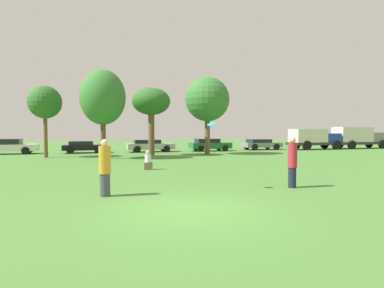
{
  "coord_description": "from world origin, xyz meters",
  "views": [
    {
      "loc": [
        -2.03,
        -8.36,
        2.1
      ],
      "look_at": [
        1.14,
        4.13,
        1.55
      ],
      "focal_mm": 30.74,
      "sensor_mm": 36.0,
      "label": 1
    }
  ],
  "objects": [
    {
      "name": "tree_1",
      "position": [
        -2.42,
        16.56,
        4.47
      ],
      "size": [
        3.3,
        3.3,
        6.52
      ],
      "color": "brown",
      "rests_on": "ground"
    },
    {
      "name": "person_catcher",
      "position": [
        4.44,
        2.28,
        0.93
      ],
      "size": [
        0.34,
        0.34,
        1.84
      ],
      "rotation": [
        0.0,
        0.0,
        3.13
      ],
      "color": "#191E33",
      "rests_on": "ground"
    },
    {
      "name": "parked_car_grey",
      "position": [
        13.81,
        23.96,
        0.62
      ],
      "size": [
        4.16,
        2.19,
        1.13
      ],
      "rotation": [
        0.0,
        0.0,
        0.04
      ],
      "color": "slate",
      "rests_on": "ground"
    },
    {
      "name": "parked_car_green",
      "position": [
        7.8,
        23.21,
        0.66
      ],
      "size": [
        4.15,
        2.03,
        1.24
      ],
      "rotation": [
        0.0,
        0.0,
        0.04
      ],
      "color": "#196633",
      "rests_on": "ground"
    },
    {
      "name": "tree_2",
      "position": [
        1.36,
        18.57,
        4.35
      ],
      "size": [
        3.13,
        3.13,
        5.57
      ],
      "color": "brown",
      "rests_on": "ground"
    },
    {
      "name": "bystander_sitting",
      "position": [
        -0.02,
        9.09,
        0.42
      ],
      "size": [
        0.44,
        0.37,
        1.02
      ],
      "color": "#726651",
      "rests_on": "ground"
    },
    {
      "name": "parked_car_black",
      "position": [
        -4.28,
        23.4,
        0.6
      ],
      "size": [
        3.88,
        2.12,
        1.09
      ],
      "rotation": [
        0.0,
        0.0,
        0.04
      ],
      "color": "black",
      "rests_on": "ground"
    },
    {
      "name": "frisbee",
      "position": [
        1.4,
        2.46,
        2.3
      ],
      "size": [
        0.3,
        0.28,
        0.17
      ],
      "color": "#19B2D8"
    },
    {
      "name": "tree_3",
      "position": [
        6.25,
        18.87,
        4.73
      ],
      "size": [
        3.81,
        3.81,
        6.67
      ],
      "color": "brown",
      "rests_on": "ground"
    },
    {
      "name": "person_thrower",
      "position": [
        -2.16,
        2.34,
        0.91
      ],
      "size": [
        0.37,
        0.37,
        1.81
      ],
      "rotation": [
        0.0,
        0.0,
        -0.01
      ],
      "color": "#3F3F47",
      "rests_on": "ground"
    },
    {
      "name": "ground_plane",
      "position": [
        0.0,
        0.0,
        0.0
      ],
      "size": [
        120.0,
        120.0,
        0.0
      ],
      "primitive_type": "plane",
      "color": "#477A33"
    },
    {
      "name": "parked_car_white",
      "position": [
        -10.57,
        23.45,
        0.7
      ],
      "size": [
        4.63,
        2.11,
        1.33
      ],
      "rotation": [
        0.0,
        0.0,
        0.04
      ],
      "color": "silver",
      "rests_on": "ground"
    },
    {
      "name": "delivery_truck_grey",
      "position": [
        25.64,
        23.36,
        1.33
      ],
      "size": [
        6.82,
        2.35,
        2.43
      ],
      "rotation": [
        0.0,
        0.0,
        0.04
      ],
      "color": "#2D2D33",
      "rests_on": "ground"
    },
    {
      "name": "tree_0",
      "position": [
        -6.72,
        18.75,
        4.19
      ],
      "size": [
        2.5,
        2.5,
        5.48
      ],
      "color": "brown",
      "rests_on": "ground"
    },
    {
      "name": "parked_car_silver",
      "position": [
        1.81,
        23.35,
        0.63
      ],
      "size": [
        4.56,
        2.16,
        1.18
      ],
      "rotation": [
        0.0,
        0.0,
        0.04
      ],
      "color": "#B2B2B7",
      "rests_on": "ground"
    },
    {
      "name": "delivery_truck_blue",
      "position": [
        19.63,
        23.06,
        1.23
      ],
      "size": [
        6.02,
        2.41,
        2.22
      ],
      "rotation": [
        0.0,
        0.0,
        0.04
      ],
      "color": "#2D2D33",
      "rests_on": "ground"
    }
  ]
}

